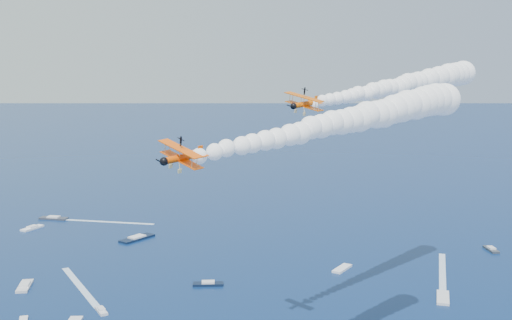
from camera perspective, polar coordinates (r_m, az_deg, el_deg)
name	(u,v)px	position (r m, az deg, el deg)	size (l,w,h in m)	color
biplane_lead	(305,104)	(131.38, 4.41, 5.02)	(8.27, 9.27, 5.59)	#EA5D04
biplane_trail	(183,157)	(88.24, -6.56, 0.24)	(7.29, 8.18, 4.93)	#FF5405
smoke_trail_lead	(399,86)	(160.03, 12.69, 6.49)	(68.24, 28.10, 12.32)	white
smoke_trail_trail	(345,121)	(112.74, 7.99, 3.47)	(68.94, 25.96, 12.32)	white
spectator_boats	(98,274)	(203.88, -13.99, -9.85)	(234.20, 170.71, 0.70)	#313541
boat_wakes	(170,277)	(197.66, -7.72, -10.36)	(160.83, 144.31, 0.04)	white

